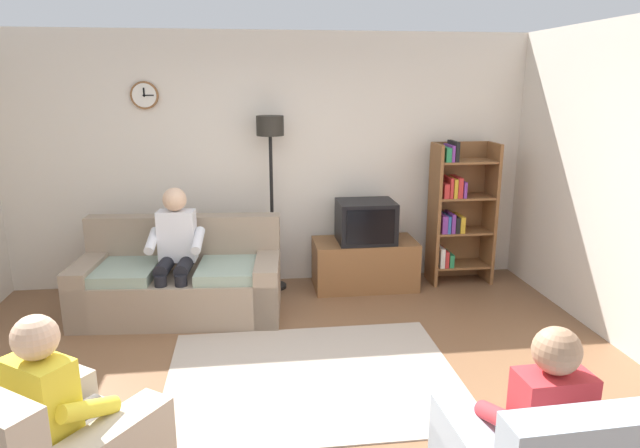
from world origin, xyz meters
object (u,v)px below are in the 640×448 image
Objects in this scene: person_in_left_armchair at (61,404)px; tv_stand at (365,264)px; bookshelf at (457,211)px; couch at (181,282)px; floor_lamp at (271,155)px; person_on_couch at (175,247)px; tv at (366,221)px; person_in_right_armchair at (538,419)px.

tv_stand is at bearing 53.91° from person_in_left_armchair.
couch is at bearing -169.48° from bookshelf.
floor_lamp is (-0.99, 0.10, 1.19)m from tv_stand.
bookshelf is (2.94, 0.55, 0.49)m from couch.
couch is 0.40m from person_on_couch.
person_in_left_armchair reaches higher than tv_stand.
floor_lamp is at bearing 174.29° from tv_stand.
person_in_left_armchair is (-2.19, -2.98, -0.14)m from tv.
tv_stand is (1.90, 0.47, -0.05)m from couch.
person_in_right_armchair is at bearing -55.36° from couch.
bookshelf is 3.03m from person_on_couch.
bookshelf is 4.47m from person_in_left_armchair.
floor_lamp reaches higher than couch.
couch is 3.60m from person_in_right_armchair.
tv is at bearing 92.30° from person_in_right_armchair.
bookshelf is at bearing 75.52° from person_in_right_armchair.
tv_stand is at bearing -5.71° from floor_lamp.
floor_lamp is 1.49× the size of person_on_couch.
couch is 1.25× the size of bookshelf.
bookshelf is 1.41× the size of person_in_right_armchair.
person_on_couch reaches higher than tv.
person_on_couch is at bearing 125.81° from person_in_right_armchair.
couch is at bearing 84.19° from person_on_couch.
person_on_couch is at bearing -95.81° from couch.
floor_lamp reaches higher than person_in_right_armchair.
bookshelf is (1.04, 0.07, 0.54)m from tv_stand.
tv_stand is 1.83× the size of tv.
bookshelf is (1.04, 0.10, 0.06)m from tv.
floor_lamp is 3.43m from person_in_left_armchair.
floor_lamp is 3.80m from person_in_right_armchair.
couch is 1.76× the size of person_in_right_armchair.
bookshelf is 1.41× the size of person_in_left_armchair.
floor_lamp is at bearing 68.84° from person_in_left_armchair.
tv_stand is 0.48m from tv.
floor_lamp is 1.65× the size of person_in_right_armchair.
tv is 3.41m from person_in_right_armchair.
bookshelf reaches higher than person_in_left_armchair.
person_in_right_armchair is (1.13, -3.53, -0.85)m from floor_lamp.
person_on_couch is 1.11× the size of person_in_right_armchair.
floor_lamp reaches higher than person_on_couch.
person_in_left_armchair is (-2.19, -3.01, 0.34)m from tv_stand.
tv_stand is 1.55m from floor_lamp.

